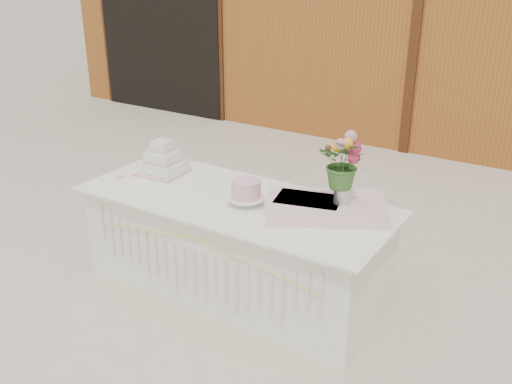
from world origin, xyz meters
TOP-DOWN VIEW (x-y plane):
  - ground at (0.00, 0.00)m, footprint 80.00×80.00m
  - barn at (-0.01, 5.99)m, footprint 12.60×4.60m
  - cake_table at (0.00, -0.00)m, footprint 2.40×1.00m
  - wedding_cake at (-0.79, 0.12)m, footprint 0.34×0.34m
  - pink_cake_stand at (0.14, -0.06)m, footprint 0.27×0.27m
  - satin_runner at (0.69, 0.12)m, footprint 0.94×0.80m
  - flower_vase at (0.80, 0.15)m, footprint 0.12×0.12m
  - bouquet at (0.80, 0.15)m, footprint 0.33×0.29m
  - loose_flowers at (-0.97, 0.00)m, footprint 0.24×0.34m

SIDE VIEW (x-z plane):
  - ground at x=0.00m, z-range 0.00..0.00m
  - cake_table at x=0.00m, z-range 0.00..0.77m
  - loose_flowers at x=-0.97m, z-range 0.77..0.79m
  - satin_runner at x=0.69m, z-range 0.77..0.87m
  - wedding_cake at x=-0.79m, z-range 0.72..1.01m
  - pink_cake_stand at x=0.14m, z-range 0.78..0.98m
  - flower_vase at x=0.80m, z-range 0.87..1.03m
  - bouquet at x=0.80m, z-range 1.03..1.39m
  - barn at x=-0.01m, z-range 0.03..3.33m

